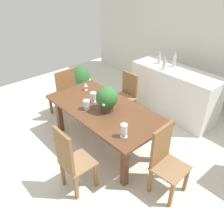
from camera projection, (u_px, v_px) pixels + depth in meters
name	position (u px, v px, depth m)	size (l,w,h in m)	color
ground_plane	(105.00, 144.00, 4.22)	(7.04, 7.04, 0.00)	silver
back_wall	(199.00, 43.00, 4.99)	(6.40, 0.10, 2.60)	silver
dining_table	(104.00, 113.00, 3.88)	(2.00, 1.01, 0.75)	brown
chair_foot_end	(165.00, 158.00, 3.14)	(0.44, 0.47, 1.01)	brown
chair_near_right	(71.00, 159.00, 3.12)	(0.40, 0.41, 1.04)	brown
chair_far_left	(126.00, 93.00, 4.77)	(0.43, 0.43, 0.91)	brown
chair_head_end	(64.00, 92.00, 4.71)	(0.45, 0.45, 1.04)	brown
flower_centerpiece	(107.00, 98.00, 3.66)	(0.34, 0.34, 0.40)	#4C3828
crystal_vase_left	(93.00, 96.00, 3.94)	(0.10, 0.10, 0.17)	silver
crystal_vase_center_near	(87.00, 104.00, 3.76)	(0.11, 0.11, 0.16)	silver
crystal_vase_right	(124.00, 130.00, 3.15)	(0.10, 0.10, 0.20)	silver
wine_glass	(86.00, 85.00, 4.31)	(0.07, 0.07, 0.14)	silver
kitchen_counter	(174.00, 92.00, 4.85)	(1.77, 0.64, 0.98)	silver
wine_bottle_tall	(159.00, 59.00, 4.81)	(0.07, 0.07, 0.24)	#B2BFB7
wine_bottle_dark	(174.00, 61.00, 4.67)	(0.06, 0.06, 0.29)	#B2BFB7
wine_bottle_clear	(164.00, 65.00, 4.55)	(0.06, 0.06, 0.25)	#B2BFB7
potted_plant_floor	(80.00, 77.00, 5.91)	(0.46, 0.46, 0.58)	#423D38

